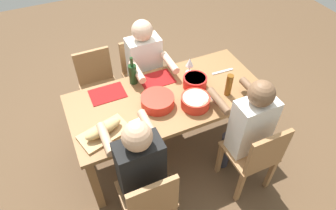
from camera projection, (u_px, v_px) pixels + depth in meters
The scene contains 22 objects.
ground_plane at pixel (168, 146), 3.23m from camera, with size 8.00×8.00×0.00m, color brown.
dining_table at pixel (168, 103), 2.77m from camera, with size 1.80×0.84×0.74m.
chair_near_right at pixel (256, 156), 2.56m from camera, with size 0.40×0.40×0.85m.
diner_near_right at pixel (248, 125), 2.52m from camera, with size 0.41×0.53×1.20m.
chair_near_left at pixel (149, 200), 2.27m from camera, with size 0.40×0.40×0.85m.
diner_near_left at pixel (139, 166), 2.23m from camera, with size 0.41×0.53×1.20m.
chair_far_left at pixel (98, 84), 3.22m from camera, with size 0.40×0.40×0.85m.
chair_far_center at pixel (141, 72), 3.37m from camera, with size 0.40×0.40×0.85m.
diner_far_center at pixel (146, 66), 3.10m from camera, with size 0.41×0.53×1.20m.
serving_bowl_fruit at pixel (158, 100), 2.59m from camera, with size 0.29×0.29×0.09m.
serving_bowl_pasta at pixel (195, 101), 2.58m from camera, with size 0.25×0.25×0.10m.
serving_bowl_salad at pixel (195, 81), 2.76m from camera, with size 0.22×0.22×0.11m.
cutting_board at pixel (104, 133), 2.39m from camera, with size 0.40×0.22×0.02m, color tan.
bread_loaf at pixel (103, 129), 2.35m from camera, with size 0.32×0.11×0.09m, color tan.
wine_bottle at pixel (133, 74), 2.77m from camera, with size 0.08×0.08×0.29m.
beer_bottle at pixel (229, 85), 2.65m from camera, with size 0.06×0.06×0.22m, color brown.
wine_glass at pixel (190, 63), 2.88m from camera, with size 0.08×0.08×0.17m.
fork_near_right at pixel (216, 103), 2.64m from camera, with size 0.02×0.17×0.01m, color silver.
placemat_far_left at pixel (107, 94), 2.73m from camera, with size 0.32×0.23×0.01m, color maroon.
placemat_far_center at pixel (157, 79), 2.87m from camera, with size 0.32×0.23×0.01m, color maroon.
carving_knife at pixel (222, 71), 2.96m from camera, with size 0.23×0.02×0.01m, color silver.
napkin_stack at pixel (140, 125), 2.45m from camera, with size 0.14×0.14×0.02m, color white.
Camera 1 is at (-0.81, -1.79, 2.60)m, focal length 31.67 mm.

